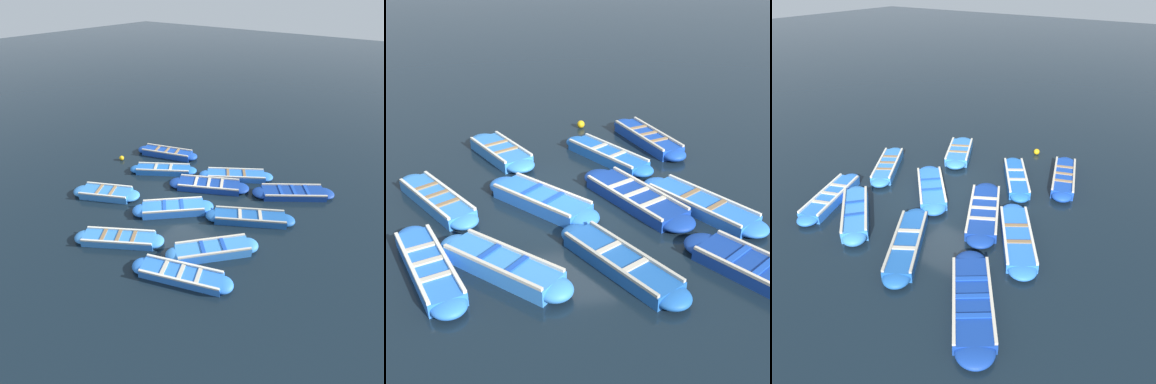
# 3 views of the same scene
# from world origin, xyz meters

# --- Properties ---
(ground_plane) EXTENTS (120.00, 120.00, 0.00)m
(ground_plane) POSITION_xyz_m (0.00, 0.00, 0.00)
(ground_plane) COLOR black
(boat_end_of_row) EXTENTS (2.82, 3.74, 0.37)m
(boat_end_of_row) POSITION_xyz_m (-3.48, 0.85, 0.16)
(boat_end_of_row) COLOR blue
(boat_end_of_row) RESTS_ON ground
(boat_centre) EXTENTS (2.65, 3.73, 0.39)m
(boat_centre) POSITION_xyz_m (-0.77, 3.08, 0.17)
(boat_centre) COLOR #1E59AD
(boat_centre) RESTS_ON ground
(boat_mid_row) EXTENTS (2.33, 3.39, 0.41)m
(boat_mid_row) POSITION_xyz_m (1.72, -3.39, 0.17)
(boat_mid_row) COLOR #3884E0
(boat_mid_row) RESTS_ON ground
(boat_inner_gap) EXTENTS (3.18, 3.04, 0.46)m
(boat_inner_gap) POSITION_xyz_m (1.82, 2.86, 0.20)
(boat_inner_gap) COLOR #3884E0
(boat_inner_gap) RESTS_ON ground
(boat_bow_out) EXTENTS (3.14, 3.31, 0.42)m
(boat_bow_out) POSITION_xyz_m (0.71, -0.00, 0.18)
(boat_bow_out) COLOR blue
(boat_bow_out) RESTS_ON ground
(boat_far_corner) EXTENTS (3.07, 3.78, 0.37)m
(boat_far_corner) POSITION_xyz_m (-3.74, 3.89, 0.16)
(boat_far_corner) COLOR navy
(boat_far_corner) RESTS_ON ground
(boat_near_quay) EXTENTS (2.71, 4.02, 0.39)m
(boat_near_quay) POSITION_xyz_m (-1.83, 0.22, 0.16)
(boat_near_quay) COLOR navy
(boat_near_quay) RESTS_ON ground
(boat_broadside) EXTENTS (2.56, 3.50, 0.38)m
(boat_broadside) POSITION_xyz_m (3.51, -0.50, 0.16)
(boat_broadside) COLOR #3884E0
(boat_broadside) RESTS_ON ground
(boat_tucked) EXTENTS (2.61, 3.48, 0.38)m
(boat_tucked) POSITION_xyz_m (-1.63, -2.65, 0.16)
(boat_tucked) COLOR blue
(boat_tucked) RESTS_ON ground
(boat_outer_left) EXTENTS (1.94, 3.81, 0.42)m
(boat_outer_left) POSITION_xyz_m (-3.25, -3.75, 0.18)
(boat_outer_left) COLOR #1947B7
(boat_outer_left) RESTS_ON ground
(boat_outer_right) EXTENTS (1.99, 3.74, 0.38)m
(boat_outer_right) POSITION_xyz_m (3.44, 2.61, 0.16)
(boat_outer_right) COLOR blue
(boat_outer_right) RESTS_ON ground
(buoy_orange_near) EXTENTS (0.27, 0.27, 0.27)m
(buoy_orange_near) POSITION_xyz_m (-1.23, -5.53, 0.14)
(buoy_orange_near) COLOR #EAB214
(buoy_orange_near) RESTS_ON ground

